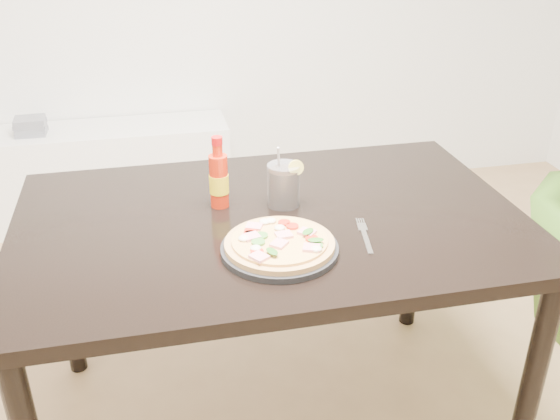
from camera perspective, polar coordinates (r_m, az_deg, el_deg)
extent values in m
cube|color=black|center=(1.74, -0.86, -1.18)|extent=(1.40, 0.90, 0.04)
cylinder|color=black|center=(1.89, 22.01, -14.73)|extent=(0.06, 0.06, 0.71)
cylinder|color=black|center=(2.26, -19.13, -6.62)|extent=(0.06, 0.06, 0.71)
cylinder|color=black|center=(2.43, 12.23, -3.16)|extent=(0.06, 0.06, 0.71)
cylinder|color=black|center=(1.56, -0.04, -3.60)|extent=(0.29, 0.29, 0.02)
cylinder|color=#D8B160|center=(1.55, -0.04, -3.12)|extent=(0.27, 0.27, 0.01)
cylinder|color=#E8C065|center=(1.54, -0.04, -2.79)|extent=(0.24, 0.24, 0.01)
cube|color=pink|center=(1.57, 2.48, -2.03)|extent=(0.05, 0.05, 0.01)
cube|color=pink|center=(1.59, -2.39, -1.50)|extent=(0.05, 0.05, 0.01)
cube|color=pink|center=(1.55, -2.63, -2.43)|extent=(0.05, 0.04, 0.01)
cube|color=pink|center=(1.50, 2.89, -3.47)|extent=(0.05, 0.05, 0.01)
cube|color=pink|center=(1.55, 0.36, -2.29)|extent=(0.04, 0.04, 0.01)
cube|color=pink|center=(1.46, -1.92, -4.29)|extent=(0.05, 0.05, 0.01)
cube|color=pink|center=(1.51, -0.08, -3.09)|extent=(0.05, 0.05, 0.01)
cylinder|color=red|center=(1.48, -2.11, -3.85)|extent=(0.03, 0.03, 0.01)
cylinder|color=red|center=(1.56, -2.78, -2.23)|extent=(0.03, 0.03, 0.01)
cylinder|color=red|center=(1.54, 2.92, -2.62)|extent=(0.03, 0.03, 0.01)
cylinder|color=red|center=(1.57, -2.73, -1.96)|extent=(0.03, 0.03, 0.01)
cylinder|color=red|center=(1.61, 0.39, -1.17)|extent=(0.03, 0.03, 0.01)
cylinder|color=red|center=(1.59, 1.14, -1.50)|extent=(0.03, 0.03, 0.01)
cylinder|color=#40832B|center=(1.55, -1.73, -2.36)|extent=(0.03, 0.03, 0.01)
cylinder|color=#40832B|center=(1.52, -2.00, -2.96)|extent=(0.03, 0.03, 0.01)
cylinder|color=#40832B|center=(1.51, 3.31, -3.28)|extent=(0.03, 0.03, 0.01)
ellipsoid|color=silver|center=(1.49, 3.33, -3.58)|extent=(0.03, 0.03, 0.01)
ellipsoid|color=silver|center=(1.61, -1.42, -1.06)|extent=(0.03, 0.03, 0.01)
ellipsoid|color=silver|center=(1.62, -0.84, -0.97)|extent=(0.03, 0.03, 0.01)
ellipsoid|color=silver|center=(1.58, -0.03, -1.63)|extent=(0.03, 0.03, 0.01)
ellipsoid|color=silver|center=(1.50, -2.23, -3.52)|extent=(0.03, 0.03, 0.01)
ellipsoid|color=silver|center=(1.54, -3.33, -2.60)|extent=(0.03, 0.03, 0.01)
ellipsoid|color=#286E1A|center=(1.52, 3.29, -2.73)|extent=(0.04, 0.03, 0.00)
ellipsoid|color=#286E1A|center=(1.56, 2.57, -1.96)|extent=(0.04, 0.04, 0.00)
ellipsoid|color=#286E1A|center=(1.47, -0.73, -3.79)|extent=(0.03, 0.05, 0.00)
cylinder|color=red|center=(1.76, -5.61, 2.65)|extent=(0.06, 0.06, 0.15)
cylinder|color=yellow|center=(1.77, -5.60, 2.42)|extent=(0.06, 0.06, 0.05)
cylinder|color=red|center=(1.73, -5.75, 5.47)|extent=(0.03, 0.03, 0.03)
cylinder|color=red|center=(1.72, -5.79, 6.32)|extent=(0.03, 0.03, 0.02)
cylinder|color=black|center=(1.77, 0.33, 2.08)|extent=(0.09, 0.09, 0.11)
cylinder|color=silver|center=(1.77, 0.33, 2.31)|extent=(0.09, 0.09, 0.12)
cylinder|color=#F2E059|center=(1.73, 1.47, 3.89)|extent=(0.04, 0.01, 0.04)
cylinder|color=#B2B2B7|center=(1.76, -0.05, 3.46)|extent=(0.03, 0.06, 0.17)
cube|color=silver|center=(1.61, 7.95, -2.92)|extent=(0.03, 0.12, 0.00)
cube|color=silver|center=(1.68, 7.52, -1.56)|extent=(0.03, 0.04, 0.00)
cube|color=silver|center=(1.71, 7.05, -1.04)|extent=(0.01, 0.03, 0.00)
cube|color=silver|center=(1.71, 7.25, -1.04)|extent=(0.01, 0.03, 0.00)
cube|color=silver|center=(1.71, 7.45, -1.03)|extent=(0.01, 0.03, 0.00)
cube|color=silver|center=(1.71, 7.64, -1.03)|extent=(0.01, 0.03, 0.00)
cube|color=white|center=(3.36, -16.79, 3.08)|extent=(1.40, 0.34, 0.50)
cube|color=slate|center=(3.29, -21.74, 6.53)|extent=(0.14, 0.12, 0.01)
cube|color=slate|center=(3.29, -21.77, 6.70)|extent=(0.14, 0.12, 0.01)
cube|color=slate|center=(3.28, -21.80, 6.88)|extent=(0.14, 0.12, 0.01)
cube|color=slate|center=(3.28, -21.83, 7.05)|extent=(0.14, 0.12, 0.01)
cube|color=slate|center=(3.28, -21.86, 7.22)|extent=(0.14, 0.12, 0.01)
cube|color=slate|center=(3.27, -21.89, 7.39)|extent=(0.14, 0.12, 0.01)
cube|color=slate|center=(3.27, -21.92, 7.56)|extent=(0.14, 0.12, 0.01)
cube|color=slate|center=(3.27, -21.96, 7.74)|extent=(0.14, 0.12, 0.01)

